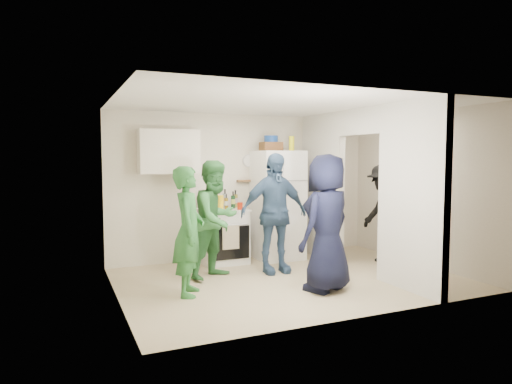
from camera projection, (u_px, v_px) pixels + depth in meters
floor at (290, 279)px, 6.58m from camera, size 4.80×4.80×0.00m
wall_back at (246, 186)px, 8.04m from camera, size 4.80×0.00×4.80m
wall_front at (365, 205)px, 4.93m from camera, size 4.80×0.00×4.80m
wall_left at (116, 199)px, 5.52m from camera, size 0.00×3.40×3.40m
wall_right at (421, 189)px, 7.44m from camera, size 0.00×3.40×3.40m
ceiling at (291, 104)px, 6.39m from camera, size 4.80×4.80×0.00m
partition_pier_back at (322, 186)px, 7.97m from camera, size 0.12×1.20×2.50m
partition_pier_front at (412, 196)px, 5.96m from camera, size 0.12×1.20×2.50m
partition_header at (362, 121)px, 6.88m from camera, size 0.12×1.00×0.40m
stove at (223, 236)px, 7.58m from camera, size 0.76×0.63×0.90m
upper_cabinet at (169, 152)px, 7.26m from camera, size 0.95×0.34×0.70m
fridge at (277, 205)px, 7.91m from camera, size 0.77×0.75×1.87m
wicker_basket at (271, 147)px, 7.84m from camera, size 0.35×0.25×0.15m
blue_bowl at (271, 139)px, 7.83m from camera, size 0.24×0.24×0.11m
yellow_cup_stack_top at (292, 144)px, 7.83m from camera, size 0.09×0.09×0.25m
wall_clock at (249, 161)px, 8.00m from camera, size 0.22×0.02×0.22m
spice_shelf at (247, 181)px, 7.98m from camera, size 0.35×0.08×0.03m
nook_window at (412, 164)px, 7.59m from camera, size 0.03×0.70×0.80m
nook_window_frame at (411, 164)px, 7.58m from camera, size 0.04×0.76×0.86m
nook_valance at (410, 143)px, 7.55m from camera, size 0.04×0.82×0.18m
yellow_cup_stack_stove at (221, 203)px, 7.29m from camera, size 0.09×0.09×0.25m
red_cup at (240, 206)px, 7.45m from camera, size 0.09×0.09×0.12m
person_green_left at (189, 231)px, 5.79m from camera, size 0.59×0.70×1.65m
person_green_center at (216, 219)px, 6.64m from camera, size 1.05×0.97×1.72m
person_denim at (274, 213)px, 6.93m from camera, size 1.08×0.48×1.83m
person_navy at (327, 223)px, 5.97m from camera, size 1.04×0.89×1.80m
person_nook at (385, 213)px, 7.57m from camera, size 0.70×1.12×1.66m
bottle_a at (204, 199)px, 7.51m from camera, size 0.07×0.07×0.32m
bottle_b at (213, 202)px, 7.40m from camera, size 0.06×0.06×0.25m
bottle_c at (216, 200)px, 7.64m from camera, size 0.08×0.08×0.28m
bottle_d at (226, 202)px, 7.49m from camera, size 0.06×0.06×0.25m
bottle_e at (225, 198)px, 7.75m from camera, size 0.08×0.08×0.32m
bottle_f at (233, 200)px, 7.64m from camera, size 0.07×0.07×0.28m
bottle_g at (235, 199)px, 7.77m from camera, size 0.08×0.08×0.30m
bottle_h at (208, 201)px, 7.31m from camera, size 0.06×0.06×0.29m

